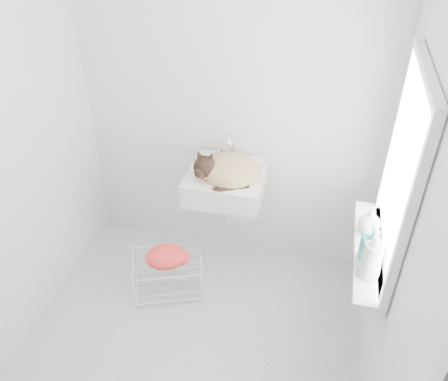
% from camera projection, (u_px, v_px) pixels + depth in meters
% --- Properties ---
extents(floor, '(2.20, 2.00, 0.02)m').
position_uv_depth(floor, '(193.00, 336.00, 3.08)').
color(floor, '#BCBDBD').
rests_on(floor, ground).
extents(back_wall, '(2.20, 0.02, 2.50)m').
position_uv_depth(back_wall, '(230.00, 106.00, 3.17)').
color(back_wall, white).
rests_on(back_wall, ground).
extents(right_wall, '(0.02, 2.00, 2.50)m').
position_uv_depth(right_wall, '(405.00, 215.00, 2.15)').
color(right_wall, white).
rests_on(right_wall, ground).
extents(left_wall, '(0.02, 2.00, 2.50)m').
position_uv_depth(left_wall, '(1.00, 156.00, 2.60)').
color(left_wall, white).
rests_on(left_wall, ground).
extents(window_glass, '(0.01, 0.80, 1.00)m').
position_uv_depth(window_glass, '(403.00, 175.00, 2.25)').
color(window_glass, white).
rests_on(window_glass, right_wall).
extents(window_frame, '(0.04, 0.90, 1.10)m').
position_uv_depth(window_frame, '(400.00, 174.00, 2.25)').
color(window_frame, white).
rests_on(window_frame, right_wall).
extents(windowsill, '(0.16, 0.88, 0.04)m').
position_uv_depth(windowsill, '(369.00, 250.00, 2.56)').
color(windowsill, white).
rests_on(windowsill, right_wall).
extents(sink, '(0.54, 0.47, 0.22)m').
position_uv_depth(sink, '(226.00, 174.00, 3.18)').
color(sink, white).
rests_on(sink, back_wall).
extents(faucet, '(0.20, 0.14, 0.20)m').
position_uv_depth(faucet, '(232.00, 144.00, 3.24)').
color(faucet, silver).
rests_on(faucet, sink).
extents(cat, '(0.49, 0.43, 0.29)m').
position_uv_depth(cat, '(227.00, 171.00, 3.14)').
color(cat, tan).
rests_on(cat, sink).
extents(wire_rack, '(0.58, 0.50, 0.29)m').
position_uv_depth(wire_rack, '(168.00, 274.00, 3.36)').
color(wire_rack, silver).
rests_on(wire_rack, floor).
extents(towel, '(0.35, 0.31, 0.12)m').
position_uv_depth(towel, '(166.00, 260.00, 3.23)').
color(towel, '#DB6500').
rests_on(towel, wire_rack).
extents(bottle_a, '(0.11, 0.11, 0.25)m').
position_uv_depth(bottle_a, '(367.00, 275.00, 2.37)').
color(bottle_a, silver).
rests_on(bottle_a, windowsill).
extents(bottle_b, '(0.11, 0.11, 0.21)m').
position_uv_depth(bottle_b, '(367.00, 260.00, 2.47)').
color(bottle_b, '#128483').
rests_on(bottle_b, windowsill).
extents(bottle_c, '(0.16, 0.16, 0.17)m').
position_uv_depth(bottle_c, '(367.00, 231.00, 2.67)').
color(bottle_c, white).
rests_on(bottle_c, windowsill).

